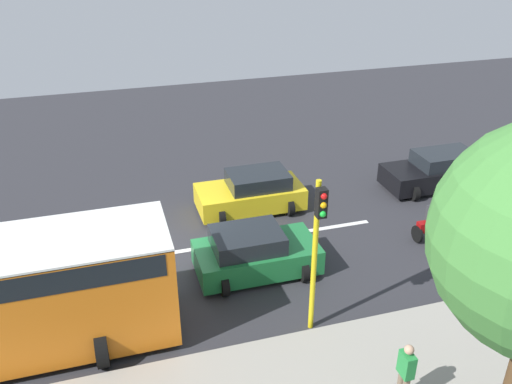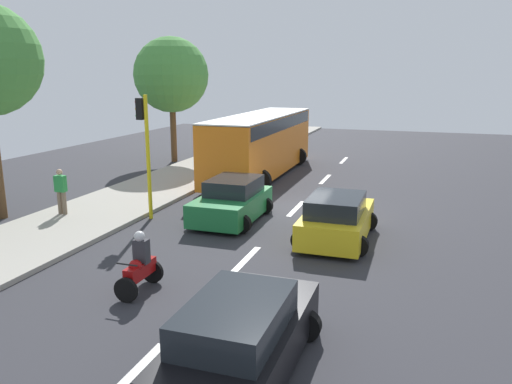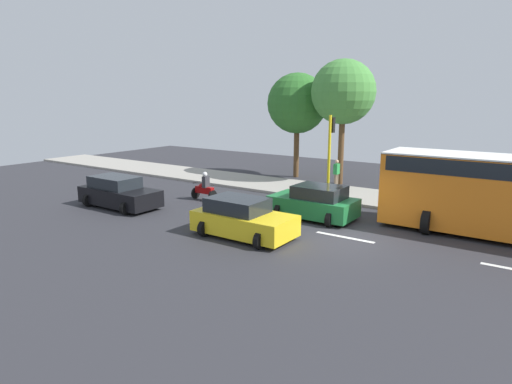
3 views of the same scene
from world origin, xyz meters
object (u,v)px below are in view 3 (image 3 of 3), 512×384
at_px(car_yellow_cab, 243,219).
at_px(motorcycle, 204,188).
at_px(street_tree_north, 343,92).
at_px(street_tree_south, 297,104).
at_px(car_black, 119,193).
at_px(car_green, 314,203).
at_px(pedestrian_near_signal, 336,173).
at_px(traffic_light_corner, 330,147).

xyz_separation_m(car_yellow_cab, motorcycle, (3.88, 5.39, -0.07)).
distance_m(street_tree_north, street_tree_south, 3.64).
bearing_deg(car_black, car_yellow_cab, -92.32).
relative_size(car_green, street_tree_south, 0.55).
xyz_separation_m(street_tree_north, street_tree_south, (0.59, 3.52, -0.70)).
distance_m(motorcycle, pedestrian_near_signal, 7.79).
xyz_separation_m(car_black, car_yellow_cab, (-0.32, -7.89, -0.00)).
bearing_deg(car_black, motorcycle, -35.05).
bearing_deg(car_black, street_tree_south, -13.59).
bearing_deg(car_black, pedestrian_near_signal, -36.72).
xyz_separation_m(car_yellow_cab, street_tree_north, (12.17, 1.36, 4.94)).
relative_size(car_yellow_cab, motorcycle, 2.61).
bearing_deg(pedestrian_near_signal, street_tree_south, 57.22).
height_order(motorcycle, traffic_light_corner, traffic_light_corner).
bearing_deg(street_tree_north, car_green, -163.45).
height_order(car_green, pedestrian_near_signal, pedestrian_near_signal).
bearing_deg(car_yellow_cab, street_tree_north, 6.38).
distance_m(car_black, pedestrian_near_signal, 12.12).
height_order(pedestrian_near_signal, traffic_light_corner, traffic_light_corner).
bearing_deg(street_tree_north, motorcycle, 154.07).
distance_m(motorcycle, street_tree_south, 9.89).
xyz_separation_m(car_yellow_cab, traffic_light_corner, (7.00, -0.33, 2.22)).
height_order(traffic_light_corner, street_tree_north, street_tree_north).
height_order(traffic_light_corner, street_tree_south, street_tree_south).
xyz_separation_m(motorcycle, pedestrian_near_signal, (6.16, -4.75, 0.42)).
relative_size(pedestrian_near_signal, street_tree_north, 0.22).
xyz_separation_m(car_black, motorcycle, (3.56, -2.49, -0.07)).
xyz_separation_m(car_black, street_tree_south, (12.44, -3.01, 4.24)).
bearing_deg(traffic_light_corner, street_tree_north, 18.11).
bearing_deg(pedestrian_near_signal, car_black, 143.28).
xyz_separation_m(car_yellow_cab, street_tree_south, (12.76, 4.88, 4.24)).
bearing_deg(street_tree_north, car_black, 151.15).
bearing_deg(street_tree_south, traffic_light_corner, -137.87).
distance_m(traffic_light_corner, street_tree_south, 8.02).
bearing_deg(car_yellow_cab, car_black, 87.68).
relative_size(car_yellow_cab, street_tree_north, 0.52).
distance_m(car_black, motorcycle, 4.34).
height_order(car_yellow_cab, motorcycle, motorcycle).
distance_m(pedestrian_near_signal, traffic_light_corner, 3.69).
bearing_deg(motorcycle, street_tree_north, -25.93).
relative_size(traffic_light_corner, street_tree_south, 0.65).
xyz_separation_m(pedestrian_near_signal, street_tree_north, (2.13, 0.72, 4.60)).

